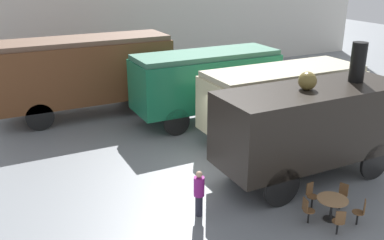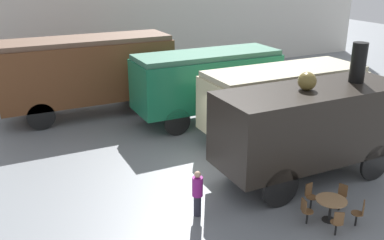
{
  "view_description": "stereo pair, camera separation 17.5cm",
  "coord_description": "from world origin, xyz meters",
  "px_view_note": "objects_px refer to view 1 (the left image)",
  "views": [
    {
      "loc": [
        -7.74,
        -13.47,
        7.57
      ],
      "look_at": [
        -0.49,
        1.0,
        1.6
      ],
      "focal_mm": 40.0,
      "sensor_mm": 36.0,
      "label": 1
    },
    {
      "loc": [
        -7.58,
        -13.55,
        7.57
      ],
      "look_at": [
        -0.49,
        1.0,
        1.6
      ],
      "focal_mm": 40.0,
      "sensor_mm": 36.0,
      "label": 2
    }
  ],
  "objects_px": {
    "streamlined_locomotive": "(218,78)",
    "cafe_chair_0": "(307,209)",
    "cafe_table_near": "(332,203)",
    "passenger_coach_wooden": "(85,70)",
    "passenger_coach_vintage": "(283,97)",
    "steam_locomotive": "(311,122)",
    "visitor_person": "(199,192)"
  },
  "relations": [
    {
      "from": "cafe_table_near",
      "to": "cafe_chair_0",
      "type": "distance_m",
      "value": 0.85
    },
    {
      "from": "passenger_coach_wooden",
      "to": "visitor_person",
      "type": "bearing_deg",
      "value": -86.12
    },
    {
      "from": "streamlined_locomotive",
      "to": "visitor_person",
      "type": "relative_size",
      "value": 5.74
    },
    {
      "from": "passenger_coach_wooden",
      "to": "passenger_coach_vintage",
      "type": "height_order",
      "value": "passenger_coach_wooden"
    },
    {
      "from": "passenger_coach_vintage",
      "to": "steam_locomotive",
      "type": "height_order",
      "value": "steam_locomotive"
    },
    {
      "from": "passenger_coach_wooden",
      "to": "passenger_coach_vintage",
      "type": "distance_m",
      "value": 10.09
    },
    {
      "from": "cafe_table_near",
      "to": "cafe_chair_0",
      "type": "relative_size",
      "value": 1.09
    },
    {
      "from": "cafe_table_near",
      "to": "cafe_chair_0",
      "type": "xyz_separation_m",
      "value": [
        -0.83,
        0.18,
        -0.09
      ]
    },
    {
      "from": "passenger_coach_wooden",
      "to": "streamlined_locomotive",
      "type": "distance_m",
      "value": 6.81
    },
    {
      "from": "passenger_coach_wooden",
      "to": "cafe_table_near",
      "type": "relative_size",
      "value": 9.17
    },
    {
      "from": "passenger_coach_wooden",
      "to": "visitor_person",
      "type": "relative_size",
      "value": 5.61
    },
    {
      "from": "cafe_table_near",
      "to": "passenger_coach_wooden",
      "type": "bearing_deg",
      "value": 108.07
    },
    {
      "from": "streamlined_locomotive",
      "to": "cafe_chair_0",
      "type": "xyz_separation_m",
      "value": [
        -2.28,
        -9.53,
        -1.62
      ]
    },
    {
      "from": "streamlined_locomotive",
      "to": "passenger_coach_wooden",
      "type": "bearing_deg",
      "value": 148.31
    },
    {
      "from": "passenger_coach_vintage",
      "to": "cafe_chair_0",
      "type": "bearing_deg",
      "value": -120.68
    },
    {
      "from": "streamlined_locomotive",
      "to": "cafe_table_near",
      "type": "distance_m",
      "value": 9.94
    },
    {
      "from": "streamlined_locomotive",
      "to": "passenger_coach_vintage",
      "type": "distance_m",
      "value": 3.92
    },
    {
      "from": "cafe_table_near",
      "to": "streamlined_locomotive",
      "type": "bearing_deg",
      "value": 81.49
    },
    {
      "from": "cafe_table_near",
      "to": "cafe_chair_0",
      "type": "height_order",
      "value": "cafe_chair_0"
    },
    {
      "from": "passenger_coach_wooden",
      "to": "cafe_chair_0",
      "type": "xyz_separation_m",
      "value": [
        3.5,
        -13.11,
        -1.91
      ]
    },
    {
      "from": "streamlined_locomotive",
      "to": "passenger_coach_vintage",
      "type": "bearing_deg",
      "value": -72.91
    },
    {
      "from": "streamlined_locomotive",
      "to": "cafe_table_near",
      "type": "height_order",
      "value": "streamlined_locomotive"
    },
    {
      "from": "steam_locomotive",
      "to": "cafe_chair_0",
      "type": "relative_size",
      "value": 8.13
    },
    {
      "from": "streamlined_locomotive",
      "to": "cafe_chair_0",
      "type": "height_order",
      "value": "streamlined_locomotive"
    },
    {
      "from": "passenger_coach_vintage",
      "to": "streamlined_locomotive",
      "type": "bearing_deg",
      "value": 107.09
    },
    {
      "from": "passenger_coach_vintage",
      "to": "cafe_table_near",
      "type": "bearing_deg",
      "value": -113.59
    },
    {
      "from": "passenger_coach_wooden",
      "to": "cafe_table_near",
      "type": "height_order",
      "value": "passenger_coach_wooden"
    },
    {
      "from": "streamlined_locomotive",
      "to": "steam_locomotive",
      "type": "distance_m",
      "value": 7.13
    },
    {
      "from": "steam_locomotive",
      "to": "cafe_chair_0",
      "type": "bearing_deg",
      "value": -130.7
    },
    {
      "from": "cafe_table_near",
      "to": "cafe_chair_0",
      "type": "bearing_deg",
      "value": 168.03
    },
    {
      "from": "streamlined_locomotive",
      "to": "passenger_coach_vintage",
      "type": "xyz_separation_m",
      "value": [
        1.15,
        -3.75,
        -0.13
      ]
    },
    {
      "from": "passenger_coach_wooden",
      "to": "steam_locomotive",
      "type": "bearing_deg",
      "value": -62.5
    }
  ]
}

